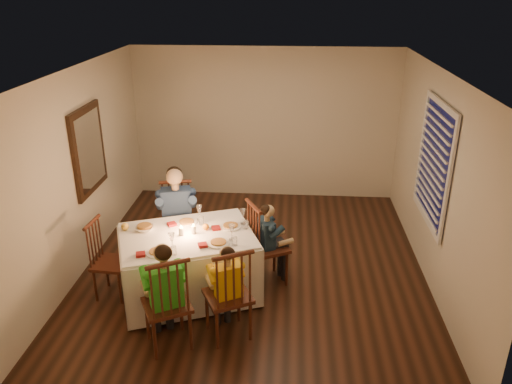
# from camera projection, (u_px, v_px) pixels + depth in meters

# --- Properties ---
(ground) EXTENTS (5.00, 5.00, 0.00)m
(ground) POSITION_uv_depth(u_px,v_px,m) (254.00, 266.00, 6.76)
(ground) COLOR black
(ground) RESTS_ON ground
(wall_left) EXTENTS (0.02, 5.00, 2.60)m
(wall_left) POSITION_uv_depth(u_px,v_px,m) (79.00, 172.00, 6.41)
(wall_left) COLOR beige
(wall_left) RESTS_ON ground
(wall_right) EXTENTS (0.02, 5.00, 2.60)m
(wall_right) POSITION_uv_depth(u_px,v_px,m) (436.00, 182.00, 6.10)
(wall_right) COLOR beige
(wall_right) RESTS_ON ground
(wall_back) EXTENTS (4.50, 0.02, 2.60)m
(wall_back) POSITION_uv_depth(u_px,v_px,m) (265.00, 124.00, 8.55)
(wall_back) COLOR beige
(wall_back) RESTS_ON ground
(ceiling) EXTENTS (5.00, 5.00, 0.00)m
(ceiling) POSITION_uv_depth(u_px,v_px,m) (253.00, 72.00, 5.75)
(ceiling) COLOR white
(ceiling) RESTS_ON wall_back
(dining_table) EXTENTS (1.86, 1.61, 0.79)m
(dining_table) POSITION_uv_depth(u_px,v_px,m) (188.00, 252.00, 5.95)
(dining_table) COLOR white
(dining_table) RESTS_ON ground
(chair_adult) EXTENTS (0.55, 0.53, 1.11)m
(chair_adult) POSITION_uv_depth(u_px,v_px,m) (180.00, 260.00, 6.91)
(chair_adult) COLOR #3E1E11
(chair_adult) RESTS_ON ground
(chair_near_left) EXTENTS (0.61, 0.60, 1.11)m
(chair_near_left) POSITION_uv_depth(u_px,v_px,m) (170.00, 343.00, 5.31)
(chair_near_left) COLOR #3E1E11
(chair_near_left) RESTS_ON ground
(chair_near_right) EXTENTS (0.60, 0.59, 1.11)m
(chair_near_right) POSITION_uv_depth(u_px,v_px,m) (229.00, 334.00, 5.46)
(chair_near_right) COLOR #3E1E11
(chair_near_right) RESTS_ON ground
(chair_end) EXTENTS (0.60, 0.61, 1.11)m
(chair_end) POSITION_uv_depth(u_px,v_px,m) (268.00, 280.00, 6.43)
(chair_end) COLOR #3E1E11
(chair_end) RESTS_ON ground
(chair_extra) EXTENTS (0.42, 0.44, 0.99)m
(chair_extra) POSITION_uv_depth(u_px,v_px,m) (115.00, 294.00, 6.16)
(chair_extra) COLOR #3E1E11
(chair_extra) RESTS_ON ground
(adult) EXTENTS (0.61, 0.58, 1.36)m
(adult) POSITION_uv_depth(u_px,v_px,m) (180.00, 260.00, 6.91)
(adult) COLOR #32537E
(adult) RESTS_ON ground
(child_green) EXTENTS (0.57, 0.55, 1.21)m
(child_green) POSITION_uv_depth(u_px,v_px,m) (170.00, 343.00, 5.31)
(child_green) COLOR green
(child_green) RESTS_ON ground
(child_yellow) EXTENTS (0.48, 0.47, 1.09)m
(child_yellow) POSITION_uv_depth(u_px,v_px,m) (229.00, 334.00, 5.46)
(child_yellow) COLOR gold
(child_yellow) RESTS_ON ground
(child_teal) EXTENTS (0.45, 0.47, 1.07)m
(child_teal) POSITION_uv_depth(u_px,v_px,m) (268.00, 280.00, 6.43)
(child_teal) COLOR #1B3044
(child_teal) RESTS_ON ground
(setting_adult) EXTENTS (0.34, 0.34, 0.02)m
(setting_adult) POSITION_uv_depth(u_px,v_px,m) (187.00, 223.00, 6.12)
(setting_adult) COLOR white
(setting_adult) RESTS_ON dining_table
(setting_green) EXTENTS (0.34, 0.34, 0.02)m
(setting_green) POSITION_uv_depth(u_px,v_px,m) (157.00, 252.00, 5.45)
(setting_green) COLOR white
(setting_green) RESTS_ON dining_table
(setting_yellow) EXTENTS (0.34, 0.34, 0.02)m
(setting_yellow) POSITION_uv_depth(u_px,v_px,m) (218.00, 243.00, 5.64)
(setting_yellow) COLOR white
(setting_yellow) RESTS_ON dining_table
(setting_teal) EXTENTS (0.34, 0.34, 0.02)m
(setting_teal) POSITION_uv_depth(u_px,v_px,m) (231.00, 226.00, 6.03)
(setting_teal) COLOR white
(setting_teal) RESTS_ON dining_table
(candle_left) EXTENTS (0.06, 0.06, 0.10)m
(candle_left) POSITION_uv_depth(u_px,v_px,m) (181.00, 232.00, 5.82)
(candle_left) COLOR silver
(candle_left) RESTS_ON dining_table
(candle_right) EXTENTS (0.06, 0.06, 0.10)m
(candle_right) POSITION_uv_depth(u_px,v_px,m) (194.00, 230.00, 5.86)
(candle_right) COLOR silver
(candle_right) RESTS_ON dining_table
(squash) EXTENTS (0.09, 0.09, 0.09)m
(squash) POSITION_uv_depth(u_px,v_px,m) (125.00, 227.00, 5.95)
(squash) COLOR yellow
(squash) RESTS_ON dining_table
(orange_fruit) EXTENTS (0.08, 0.08, 0.08)m
(orange_fruit) POSITION_uv_depth(u_px,v_px,m) (206.00, 227.00, 5.95)
(orange_fruit) COLOR orange
(orange_fruit) RESTS_ON dining_table
(serving_bowl) EXTENTS (0.24, 0.24, 0.05)m
(serving_bowl) POSITION_uv_depth(u_px,v_px,m) (145.00, 228.00, 5.95)
(serving_bowl) COLOR white
(serving_bowl) RESTS_ON dining_table
(wall_mirror) EXTENTS (0.06, 0.95, 1.15)m
(wall_mirror) POSITION_uv_depth(u_px,v_px,m) (89.00, 150.00, 6.60)
(wall_mirror) COLOR black
(wall_mirror) RESTS_ON wall_left
(window_blinds) EXTENTS (0.07, 1.34, 1.54)m
(window_blinds) POSITION_uv_depth(u_px,v_px,m) (433.00, 163.00, 6.12)
(window_blinds) COLOR black
(window_blinds) RESTS_ON wall_right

